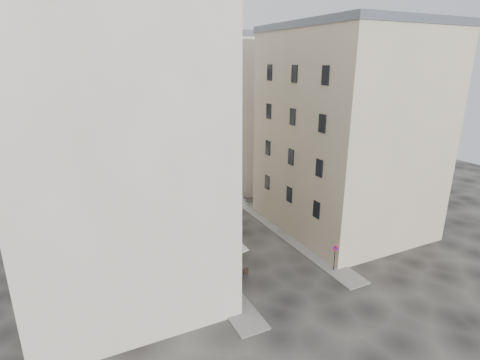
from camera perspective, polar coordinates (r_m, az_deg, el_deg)
ground at (r=30.86m, az=3.75°, el=-12.49°), size 90.00×90.00×0.00m
sidewalk_left at (r=32.41m, az=-6.90°, el=-10.89°), size 2.00×22.00×0.12m
sidewalk_right at (r=35.20m, az=7.76°, el=-8.49°), size 2.00×18.00×0.12m
building_left at (r=26.74m, az=-19.26°, el=5.52°), size 12.20×16.20×20.60m
building_right at (r=36.30m, az=15.92°, el=7.20°), size 12.20×14.20×18.60m
building_back at (r=44.30m, az=-9.56°, el=9.41°), size 18.20×10.20×18.60m
cafe_storefront at (r=29.11m, az=-4.69°, el=-10.26°), size 1.74×7.30×3.50m
stone_steps at (r=40.97m, az=-4.97°, el=-4.01°), size 9.00×3.15×0.80m
bollard_near at (r=28.54m, az=-1.05°, el=-13.94°), size 0.12×0.12×0.98m
bollard_mid at (r=31.32m, az=-3.81°, el=-10.90°), size 0.12×0.12×0.98m
bollard_far at (r=34.24m, az=-6.06°, el=-8.34°), size 0.12×0.12×0.98m
no_parking_sign at (r=29.77m, az=14.27°, el=-10.71°), size 0.50×0.18×2.27m
bistro_table_a at (r=28.57m, az=-0.09°, el=-14.06°), size 1.26×0.59×0.89m
bistro_table_b at (r=29.84m, az=-1.77°, el=-12.50°), size 1.37×0.64×0.96m
bistro_table_c at (r=30.25m, az=-2.68°, el=-12.18°), size 1.21×0.57×0.85m
bistro_table_d at (r=32.61m, az=-3.82°, el=-9.85°), size 1.23×0.57×0.86m
bistro_table_e at (r=33.32m, az=-4.89°, el=-9.13°), size 1.38×0.65×0.97m
pedestrian at (r=29.28m, az=-1.50°, el=-12.40°), size 0.68×0.54×1.63m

